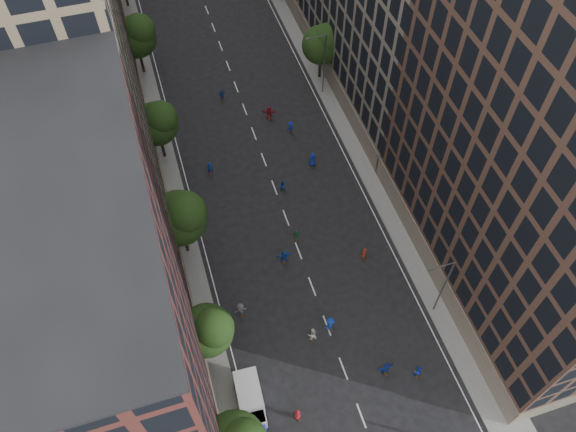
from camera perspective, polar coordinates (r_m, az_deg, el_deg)
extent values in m
plane|color=black|center=(70.08, -3.38, 8.08)|extent=(240.00, 240.00, 0.00)
cube|color=slate|center=(74.60, -13.99, 9.89)|extent=(4.00, 105.00, 0.15)
cube|color=slate|center=(77.91, 3.90, 13.81)|extent=(4.00, 105.00, 0.15)
cube|color=#52251F|center=(40.84, -19.90, -11.85)|extent=(14.00, 22.00, 30.00)
cube|color=#806D54|center=(54.75, -22.78, 11.97)|extent=(14.00, 26.00, 34.00)
cube|color=#4C3328|center=(49.29, 26.03, 6.55)|extent=(14.00, 30.00, 36.00)
cylinder|color=black|center=(53.11, -7.83, -12.93)|extent=(0.36, 0.36, 3.70)
sphere|color=black|center=(50.06, -8.26, -11.43)|extent=(4.80, 4.80, 4.80)
sphere|color=black|center=(48.77, -7.61, -11.17)|extent=(3.60, 3.60, 3.60)
cylinder|color=black|center=(58.80, -10.41, -2.38)|extent=(0.36, 0.36, 4.22)
sphere|color=black|center=(55.69, -10.99, -0.20)|extent=(5.60, 5.60, 5.60)
sphere|color=black|center=(54.23, -10.39, 0.38)|extent=(4.20, 4.20, 4.20)
cylinder|color=black|center=(67.90, -12.67, 7.01)|extent=(0.36, 0.36, 3.87)
sphere|color=black|center=(65.43, -13.22, 9.10)|extent=(5.00, 5.00, 5.00)
sphere|color=black|center=(64.21, -12.81, 9.72)|extent=(3.75, 3.75, 3.75)
cylinder|color=black|center=(79.87, -14.67, 15.04)|extent=(0.36, 0.36, 4.05)
sphere|color=black|center=(77.70, -15.25, 17.12)|extent=(5.40, 5.40, 5.40)
sphere|color=black|center=(76.48, -14.91, 17.83)|extent=(4.05, 4.05, 4.05)
cylinder|color=black|center=(76.90, 3.26, 14.95)|extent=(0.36, 0.36, 3.74)
sphere|color=black|center=(74.80, 3.39, 16.97)|extent=(5.00, 5.00, 5.00)
sphere|color=black|center=(73.86, 4.05, 17.59)|extent=(3.75, 3.75, 3.75)
cylinder|color=#595B60|center=(54.17, 15.49, -7.03)|extent=(0.18, 0.18, 9.00)
cylinder|color=#595B60|center=(49.92, 15.41, -4.92)|extent=(2.40, 0.12, 0.12)
cube|color=#595B60|center=(49.54, 14.28, -5.30)|extent=(0.50, 0.22, 0.15)
cylinder|color=#595B60|center=(72.90, 3.70, 15.04)|extent=(0.18, 0.18, 9.00)
cylinder|color=#595B60|center=(69.81, 2.93, 17.73)|extent=(2.40, 0.12, 0.12)
cube|color=#595B60|center=(69.53, 2.03, 17.55)|extent=(0.50, 0.22, 0.15)
cube|color=silver|center=(51.66, -4.00, -17.46)|extent=(2.29, 3.71, 2.20)
cube|color=silver|center=(51.38, -3.43, -19.88)|extent=(2.08, 1.70, 1.40)
cube|color=black|center=(50.76, -3.47, -19.67)|extent=(1.87, 1.39, 0.10)
cylinder|color=black|center=(51.94, -4.47, -20.63)|extent=(0.29, 0.77, 0.76)
cylinder|color=black|center=(51.97, -2.17, -20.14)|extent=(0.29, 0.77, 0.76)
cylinder|color=black|center=(53.13, -5.36, -16.66)|extent=(0.29, 0.77, 0.76)
cylinder|color=black|center=(53.16, -3.16, -16.20)|extent=(0.29, 0.77, 0.76)
imported|color=#1727BE|center=(51.48, -2.48, -20.57)|extent=(0.85, 0.67, 1.52)
imported|color=#1632B6|center=(54.12, 12.99, -15.09)|extent=(0.94, 0.79, 1.72)
imported|color=#13359F|center=(54.63, 4.30, -10.93)|extent=(1.39, 1.04, 1.91)
imported|color=#123097|center=(53.65, 9.90, -15.02)|extent=(1.61, 0.56, 1.72)
imported|color=maroon|center=(51.69, 0.98, -19.51)|extent=(0.88, 0.71, 1.56)
imported|color=#A1321A|center=(58.92, 7.72, -3.80)|extent=(0.69, 0.52, 1.72)
imported|color=white|center=(54.15, 2.47, -11.92)|extent=(0.93, 0.74, 1.85)
imported|color=#4A494F|center=(55.36, -4.83, -9.49)|extent=(1.25, 0.77, 1.87)
imported|color=#217043|center=(59.76, 0.89, -2.00)|extent=(0.95, 0.61, 1.51)
imported|color=#153BAB|center=(58.21, -0.41, -4.15)|extent=(1.59, 0.55, 1.70)
imported|color=#13279C|center=(66.15, 2.50, 5.76)|extent=(0.97, 0.66, 1.92)
imported|color=#123496|center=(65.88, -7.92, 4.83)|extent=(0.78, 0.63, 1.85)
imported|color=navy|center=(63.75, -0.58, 3.07)|extent=(0.90, 0.79, 1.55)
imported|color=#13239B|center=(69.83, 0.25, 8.95)|extent=(1.23, 0.98, 1.66)
imported|color=#123F97|center=(74.51, -6.70, 12.08)|extent=(1.04, 0.54, 1.70)
imported|color=maroon|center=(71.49, -1.94, 10.40)|extent=(1.88, 1.14, 1.93)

